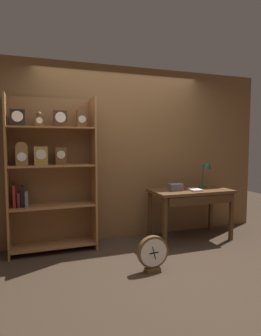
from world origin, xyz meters
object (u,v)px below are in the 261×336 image
workbench (191,196)px  desk_lamp (207,169)px  toolbox_small (176,187)px  round_clock_large (153,253)px  open_repair_manual (195,190)px  bookshelf (50,172)px

workbench → desk_lamp: desk_lamp is taller
toolbox_small → round_clock_large: bearing=-131.3°
round_clock_large → open_repair_manual: bearing=36.1°
open_repair_manual → round_clock_large: 1.37m
desk_lamp → round_clock_large: bearing=-145.4°
open_repair_manual → round_clock_large: open_repair_manual is taller
desk_lamp → open_repair_manual: bearing=-150.8°
bookshelf → desk_lamp: bearing=-3.6°
desk_lamp → toolbox_small: 0.64m
open_repair_manual → bookshelf: bearing=178.0°
toolbox_small → round_clock_large: 1.27m
open_repair_manual → desk_lamp: bearing=36.3°
open_repair_manual → round_clock_large: (-1.01, -0.74, -0.56)m
workbench → desk_lamp: (0.33, 0.09, 0.39)m
workbench → round_clock_large: workbench is taller
desk_lamp → open_repair_manual: desk_lamp is taller
open_repair_manual → round_clock_large: size_ratio=0.54×
workbench → open_repair_manual: open_repair_manual is taller
bookshelf → round_clock_large: 1.72m
bookshelf → workbench: bearing=-6.8°
workbench → open_repair_manual: 0.14m
workbench → round_clock_large: 1.37m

